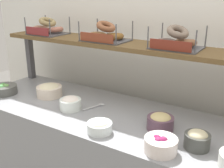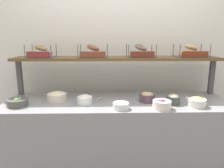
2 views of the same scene
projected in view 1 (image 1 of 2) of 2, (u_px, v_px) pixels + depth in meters
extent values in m
cube|color=white|center=(155.00, 48.00, 2.12)|extent=(3.52, 0.06, 2.40)
cube|color=#4C4C51|center=(30.00, 57.00, 2.49)|extent=(0.05, 0.05, 0.40)
cube|color=brown|center=(139.00, 46.00, 1.87)|extent=(2.28, 0.32, 0.03)
cylinder|color=#444641|center=(197.00, 141.00, 1.42)|extent=(0.13, 0.13, 0.08)
ellipsoid|color=beige|center=(198.00, 135.00, 1.41)|extent=(0.10, 0.10, 0.06)
cylinder|color=#593D4D|center=(160.00, 123.00, 1.61)|extent=(0.16, 0.16, 0.08)
ellipsoid|color=tan|center=(161.00, 118.00, 1.60)|extent=(0.12, 0.12, 0.05)
cylinder|color=white|center=(71.00, 104.00, 1.88)|extent=(0.15, 0.15, 0.07)
ellipsoid|color=white|center=(70.00, 100.00, 1.87)|extent=(0.11, 0.11, 0.05)
cylinder|color=beige|center=(49.00, 91.00, 2.11)|extent=(0.19, 0.19, 0.08)
ellipsoid|color=beige|center=(49.00, 87.00, 2.10)|extent=(0.15, 0.15, 0.05)
cylinder|color=white|center=(161.00, 145.00, 1.39)|extent=(0.17, 0.17, 0.08)
sphere|color=#962D57|center=(163.00, 141.00, 1.37)|extent=(0.05, 0.05, 0.05)
sphere|color=#971F51|center=(157.00, 139.00, 1.40)|extent=(0.04, 0.04, 0.04)
sphere|color=#9C1F5A|center=(163.00, 141.00, 1.37)|extent=(0.05, 0.05, 0.05)
sphere|color=#99295D|center=(158.00, 141.00, 1.37)|extent=(0.05, 0.05, 0.05)
sphere|color=#AC1A47|center=(158.00, 139.00, 1.39)|extent=(0.04, 0.04, 0.04)
cylinder|color=white|center=(100.00, 127.00, 1.58)|extent=(0.15, 0.15, 0.06)
ellipsoid|color=beige|center=(100.00, 123.00, 1.58)|extent=(0.11, 0.11, 0.04)
cylinder|color=#4F4F4B|center=(4.00, 89.00, 2.17)|extent=(0.20, 0.20, 0.07)
sphere|color=#6B904E|center=(4.00, 87.00, 2.16)|extent=(0.05, 0.05, 0.05)
sphere|color=#6CA656|center=(6.00, 87.00, 2.16)|extent=(0.05, 0.05, 0.05)
sphere|color=#5CAC5B|center=(1.00, 88.00, 2.14)|extent=(0.05, 0.05, 0.05)
sphere|color=green|center=(3.00, 86.00, 2.17)|extent=(0.05, 0.05, 0.05)
cube|color=#B7B7BC|center=(91.00, 108.00, 1.90)|extent=(0.06, 0.14, 0.01)
ellipsoid|color=#B7B7BC|center=(102.00, 104.00, 1.95)|extent=(0.04, 0.03, 0.01)
cube|color=#4C4C51|center=(48.00, 34.00, 2.27)|extent=(0.28, 0.24, 0.01)
cylinder|color=#4C4C51|center=(25.00, 26.00, 2.22)|extent=(0.01, 0.01, 0.14)
cylinder|color=#4C4C51|center=(50.00, 29.00, 2.09)|extent=(0.01, 0.01, 0.14)
cylinder|color=#4C4C51|center=(46.00, 23.00, 2.41)|extent=(0.01, 0.01, 0.14)
cylinder|color=#4C4C51|center=(70.00, 25.00, 2.27)|extent=(0.01, 0.01, 0.14)
cube|color=maroon|center=(37.00, 31.00, 2.16)|extent=(0.24, 0.01, 0.06)
torus|color=#A17059|center=(41.00, 29.00, 2.26)|extent=(0.16, 0.15, 0.06)
torus|color=#AC6B58|center=(55.00, 30.00, 2.27)|extent=(0.18, 0.17, 0.06)
torus|color=#8F7B4F|center=(47.00, 22.00, 2.24)|extent=(0.16, 0.15, 0.08)
cube|color=#4C4C51|center=(106.00, 40.00, 1.99)|extent=(0.32, 0.24, 0.01)
cylinder|color=#4C4C51|center=(79.00, 31.00, 1.95)|extent=(0.01, 0.01, 0.14)
cylinder|color=#4C4C51|center=(116.00, 35.00, 1.80)|extent=(0.01, 0.01, 0.14)
cylinder|color=#4C4C51|center=(97.00, 28.00, 2.13)|extent=(0.01, 0.01, 0.14)
cylinder|color=#4C4C51|center=(132.00, 31.00, 1.98)|extent=(0.01, 0.01, 0.14)
cube|color=brown|center=(96.00, 38.00, 1.88)|extent=(0.27, 0.01, 0.06)
torus|color=olive|center=(97.00, 36.00, 1.98)|extent=(0.20, 0.20, 0.05)
torus|color=brown|center=(114.00, 36.00, 1.98)|extent=(0.20, 0.20, 0.05)
torus|color=brown|center=(106.00, 26.00, 1.95)|extent=(0.17, 0.17, 0.09)
cube|color=#4C4C51|center=(176.00, 48.00, 1.73)|extent=(0.31, 0.24, 0.01)
cylinder|color=#4C4C51|center=(148.00, 38.00, 1.69)|extent=(0.01, 0.01, 0.14)
cylinder|color=#4C4C51|center=(196.00, 43.00, 1.54)|extent=(0.01, 0.01, 0.14)
cylinder|color=#4C4C51|center=(162.00, 33.00, 1.88)|extent=(0.01, 0.01, 0.14)
cylinder|color=#4C4C51|center=(206.00, 37.00, 1.73)|extent=(0.01, 0.01, 0.14)
cube|color=maroon|center=(170.00, 45.00, 1.62)|extent=(0.26, 0.01, 0.06)
torus|color=#75625B|center=(167.00, 43.00, 1.72)|extent=(0.18, 0.17, 0.05)
torus|color=brown|center=(186.00, 42.00, 1.73)|extent=(0.19, 0.19, 0.06)
torus|color=#786657|center=(178.00, 32.00, 1.70)|extent=(0.20, 0.20, 0.09)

